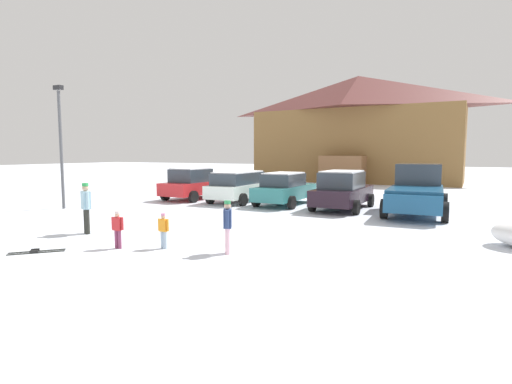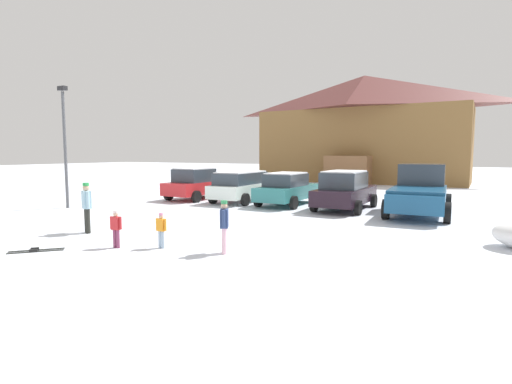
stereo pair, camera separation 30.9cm
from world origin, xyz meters
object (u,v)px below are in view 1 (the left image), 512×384
object	(u,v)px
parked_teal_hatchback	(285,189)
skier_child_in_orange_jacket	(163,229)
lamp_post	(61,140)
pickup_truck	(417,191)
skier_teen_in_navy_coat	(228,224)
ski_lodge	(357,128)
parked_white_suv	(239,186)
parked_black_sedan	(343,190)
pair_of_skis	(36,252)
parked_red_sedan	(192,184)
skier_child_in_red_jacket	(118,227)
skier_adult_in_blue_parka	(86,205)

from	to	relation	value
parked_teal_hatchback	skier_child_in_orange_jacket	size ratio (longest dim) A/B	4.47
lamp_post	parked_teal_hatchback	bearing A→B (deg)	33.83
pickup_truck	skier_teen_in_navy_coat	size ratio (longest dim) A/B	4.24
ski_lodge	parked_white_suv	xyz separation A→B (m)	(-1.98, -18.96, -4.02)
skier_child_in_orange_jacket	parked_white_suv	bearing A→B (deg)	108.01
parked_white_suv	parked_black_sedan	bearing A→B (deg)	-2.18
parked_teal_hatchback	pair_of_skis	distance (m)	12.21
parked_white_suv	parked_teal_hatchback	bearing A→B (deg)	0.14
pickup_truck	pair_of_skis	world-z (taller)	pickup_truck
parked_teal_hatchback	skier_teen_in_navy_coat	world-z (taller)	parked_teal_hatchback
parked_red_sedan	lamp_post	xyz separation A→B (m)	(-3.27, -5.84, 2.34)
parked_red_sedan	pair_of_skis	world-z (taller)	parked_red_sedan
ski_lodge	skier_child_in_orange_jacket	bearing A→B (deg)	-87.43
parked_red_sedan	pair_of_skis	distance (m)	12.40
skier_child_in_red_jacket	lamp_post	size ratio (longest dim) A/B	0.18
pickup_truck	skier_adult_in_blue_parka	size ratio (longest dim) A/B	3.57
parked_red_sedan	lamp_post	bearing A→B (deg)	-119.22
parked_red_sedan	skier_child_in_orange_jacket	size ratio (longest dim) A/B	4.11
pickup_truck	lamp_post	bearing A→B (deg)	-158.67
ski_lodge	skier_adult_in_blue_parka	world-z (taller)	ski_lodge
ski_lodge	parked_black_sedan	size ratio (longest dim) A/B	4.00
parked_black_sedan	skier_child_in_orange_jacket	distance (m)	10.19
pickup_truck	skier_child_in_orange_jacket	world-z (taller)	pickup_truck
skier_adult_in_blue_parka	skier_teen_in_navy_coat	distance (m)	5.47
pickup_truck	skier_child_in_orange_jacket	bearing A→B (deg)	-119.28
ski_lodge	parked_teal_hatchback	world-z (taller)	ski_lodge
parked_red_sedan	parked_black_sedan	world-z (taller)	parked_black_sedan
skier_teen_in_navy_coat	skier_child_in_orange_jacket	distance (m)	1.91
parked_red_sedan	lamp_post	size ratio (longest dim) A/B	0.71
parked_white_suv	skier_adult_in_blue_parka	bearing A→B (deg)	-91.86
parked_black_sedan	skier_child_in_orange_jacket	size ratio (longest dim) A/B	4.76
parked_teal_hatchback	parked_black_sedan	world-z (taller)	parked_black_sedan
parked_white_suv	skier_child_in_red_jacket	bearing A→B (deg)	-78.62
parked_teal_hatchback	lamp_post	bearing A→B (deg)	-146.17
parked_black_sedan	skier_child_in_red_jacket	size ratio (longest dim) A/B	4.49
parked_teal_hatchback	parked_black_sedan	size ratio (longest dim) A/B	0.94
parked_red_sedan	lamp_post	distance (m)	7.09
skier_child_in_red_jacket	skier_adult_in_blue_parka	size ratio (longest dim) A/B	0.63
pickup_truck	skier_child_in_red_jacket	size ratio (longest dim) A/B	5.69
parked_red_sedan	skier_child_in_red_jacket	size ratio (longest dim) A/B	3.89
parked_red_sedan	skier_adult_in_blue_parka	size ratio (longest dim) A/B	2.44
skier_teen_in_navy_coat	parked_white_suv	bearing A→B (deg)	117.78
parked_red_sedan	lamp_post	world-z (taller)	lamp_post
ski_lodge	skier_teen_in_navy_coat	size ratio (longest dim) A/B	13.37
ski_lodge	parked_red_sedan	distance (m)	20.10
pair_of_skis	lamp_post	xyz separation A→B (m)	(-6.75, 6.03, 3.20)
skier_child_in_red_jacket	parked_white_suv	bearing A→B (deg)	101.38
parked_black_sedan	pair_of_skis	xyz separation A→B (m)	(-5.18, -11.76, -0.88)
pair_of_skis	parked_teal_hatchback	bearing A→B (deg)	79.85
pickup_truck	parked_red_sedan	bearing A→B (deg)	-179.64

